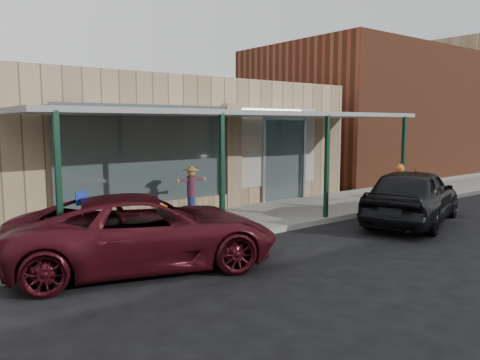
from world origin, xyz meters
TOP-DOWN VIEW (x-y plane):
  - ground at (0.00, 0.00)m, footprint 120.00×120.00m
  - sidewalk at (0.00, 3.60)m, footprint 40.00×3.20m
  - storefront at (-0.00, 8.16)m, footprint 12.00×6.25m
  - awning at (0.00, 3.56)m, footprint 12.00×3.00m
  - block_buildings_near at (2.01, 9.20)m, footprint 61.00×8.00m
  - barrel_scarecrow at (-1.50, 3.99)m, footprint 0.93×0.63m
  - barrel_pumpkin at (-2.49, 3.67)m, footprint 0.68×0.68m
  - handicap_sign at (-5.00, 2.40)m, footprint 0.26×0.10m
  - parked_sedan at (3.61, 0.58)m, footprint 4.99×3.26m
  - car_maroon at (-4.10, 1.48)m, footprint 5.61×3.78m

SIDE VIEW (x-z plane):
  - ground at x=0.00m, z-range 0.00..0.00m
  - sidewalk at x=0.00m, z-range 0.00..0.15m
  - barrel_pumpkin at x=-2.49m, z-range 0.05..0.71m
  - barrel_scarecrow at x=-1.50m, z-range -0.10..1.43m
  - car_maroon at x=-4.10m, z-range 0.00..1.43m
  - parked_sedan at x=3.61m, z-range -0.01..1.60m
  - handicap_sign at x=-5.00m, z-range 0.34..1.66m
  - storefront at x=0.00m, z-range -0.01..4.19m
  - awning at x=0.00m, z-range 1.49..4.53m
  - block_buildings_near at x=2.01m, z-range -0.23..7.77m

